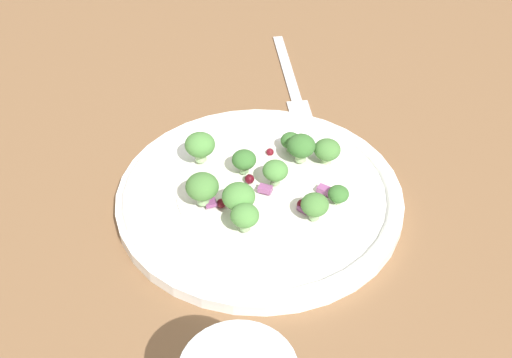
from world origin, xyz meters
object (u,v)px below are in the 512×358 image
object	(u,v)px
broccoli_floret_1	(291,141)
broccoli_floret_2	(275,171)
broccoli_floret_0	(242,163)
plate	(256,194)
fork	(291,80)

from	to	relation	value
broccoli_floret_1	broccoli_floret_2	distance (cm)	5.58
broccoli_floret_0	broccoli_floret_2	bearing A→B (deg)	178.17
plate	broccoli_floret_0	bearing A→B (deg)	-33.94
broccoli_floret_1	fork	bearing A→B (deg)	-72.11
fork	plate	bearing A→B (deg)	99.27
plate	fork	xyz separation A→B (cm)	(3.41, -20.91, -0.61)
plate	broccoli_floret_2	bearing A→B (deg)	-142.67
fork	broccoli_floret_1	bearing A→B (deg)	107.89
plate	broccoli_floret_1	xyz separation A→B (cm)	(-1.18, -6.68, 1.75)
plate	broccoli_floret_1	world-z (taller)	broccoli_floret_1
broccoli_floret_0	broccoli_floret_1	xyz separation A→B (cm)	(-3.03, -5.44, -0.50)
plate	broccoli_floret_1	distance (cm)	7.01
broccoli_floret_0	broccoli_floret_1	world-z (taller)	broccoli_floret_0
fork	broccoli_floret_0	bearing A→B (deg)	94.56
plate	fork	world-z (taller)	plate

